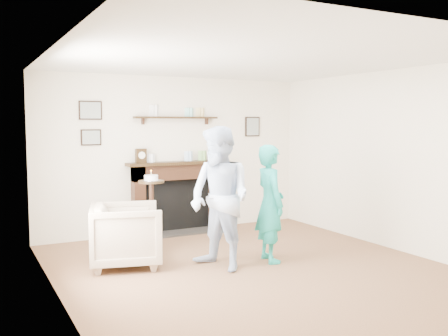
{
  "coord_description": "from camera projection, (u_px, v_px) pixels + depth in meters",
  "views": [
    {
      "loc": [
        -3.06,
        -5.01,
        1.76
      ],
      "look_at": [
        0.05,
        0.9,
        1.16
      ],
      "focal_mm": 40.0,
      "sensor_mm": 36.0,
      "label": 1
    }
  ],
  "objects": [
    {
      "name": "ground",
      "position": [
        255.0,
        270.0,
        5.99
      ],
      "size": [
        5.0,
        5.0,
        0.0
      ],
      "primitive_type": "plane",
      "color": "brown",
      "rests_on": "ground"
    },
    {
      "name": "room_shell",
      "position": [
        228.0,
        134.0,
        6.45
      ],
      "size": [
        4.54,
        5.02,
        2.52
      ],
      "color": "white",
      "rests_on": "ground"
    },
    {
      "name": "armchair",
      "position": [
        127.0,
        266.0,
        6.18
      ],
      "size": [
        1.04,
        1.02,
        0.78
      ],
      "primitive_type": "imported",
      "rotation": [
        0.0,
        0.0,
        1.31
      ],
      "color": "#BDAB8D",
      "rests_on": "ground"
    },
    {
      "name": "man",
      "position": [
        220.0,
        269.0,
        6.04
      ],
      "size": [
        0.89,
        1.01,
        1.73
      ],
      "primitive_type": "imported",
      "rotation": [
        0.0,
        0.0,
        -1.24
      ],
      "color": "silver",
      "rests_on": "ground"
    },
    {
      "name": "woman",
      "position": [
        270.0,
        261.0,
        6.4
      ],
      "size": [
        0.44,
        0.59,
        1.49
      ],
      "primitive_type": "imported",
      "rotation": [
        0.0,
        0.0,
        1.41
      ],
      "color": "teal",
      "rests_on": "ground"
    },
    {
      "name": "pedestal_table",
      "position": [
        152.0,
        202.0,
        6.79
      ],
      "size": [
        0.35,
        0.35,
        1.13
      ],
      "color": "black",
      "rests_on": "ground"
    }
  ]
}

